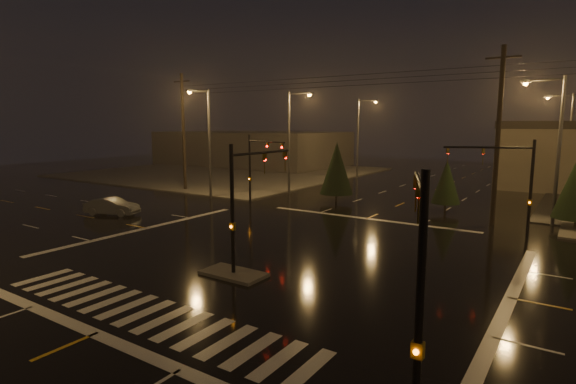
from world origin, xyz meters
name	(u,v)px	position (x,y,z in m)	size (l,w,h in m)	color
ground	(283,254)	(0.00, 0.00, 0.00)	(140.00, 140.00, 0.00)	black
sidewalk_nw	(228,172)	(-30.00, 30.00, 0.06)	(36.00, 36.00, 0.12)	#4C4A44
median_island	(234,274)	(0.00, -4.00, 0.07)	(3.00, 1.60, 0.15)	#4C4A44
crosswalk	(145,313)	(0.00, -9.00, 0.01)	(15.00, 2.60, 0.01)	beige
stop_bar_near	(95,334)	(0.00, -11.00, 0.01)	(16.00, 0.50, 0.01)	beige
stop_bar_far	(367,219)	(0.00, 11.00, 0.01)	(16.00, 0.50, 0.01)	beige
commercial_block	(252,148)	(-35.00, 42.00, 2.80)	(30.00, 18.00, 5.60)	#45413D
signal_mast_median	(245,192)	(0.00, -3.07, 3.75)	(0.25, 4.59, 6.00)	black
signal_mast_ne	(512,177)	(9.50, 10.14, 3.79)	(4.84, 1.86, 6.00)	black
signal_mast_nw	(256,162)	(-9.50, 10.14, 3.79)	(4.84, 1.86, 6.00)	black
signal_mast_se	(419,271)	(10.23, -9.75, 3.71)	(1.55, 3.87, 6.00)	black
streetlight_1	(292,135)	(-11.18, 18.00, 5.80)	(2.77, 0.32, 10.00)	#38383A
streetlight_2	(360,133)	(-11.18, 34.00, 5.80)	(2.77, 0.32, 10.00)	#38383A
streetlight_3	(554,140)	(11.18, 16.00, 5.80)	(2.77, 0.32, 10.00)	#38383A
streetlight_4	(567,135)	(11.18, 36.00, 5.80)	(2.77, 0.32, 10.00)	#38383A
streetlight_5	(207,136)	(-16.00, 11.18, 5.80)	(0.32, 2.77, 10.00)	#38383A
utility_pole_0	(183,131)	(-22.00, 14.00, 6.13)	(2.20, 0.32, 12.00)	black
utility_pole_1	(498,135)	(8.00, 14.00, 6.13)	(2.20, 0.32, 12.00)	black
conifer_3	(337,168)	(-5.35, 16.39, 3.00)	(2.95, 2.95, 5.31)	black
conifer_4	(446,182)	(4.09, 16.82, 2.42)	(2.20, 2.20, 4.14)	black
car_crossing	(112,206)	(-16.80, 1.50, 0.68)	(1.43, 4.11, 1.35)	slate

